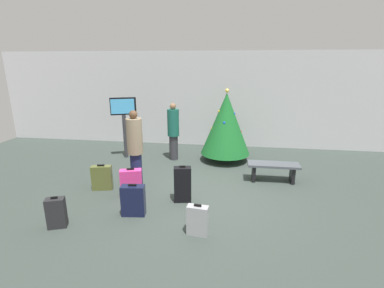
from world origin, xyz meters
TOP-DOWN VIEW (x-y plane):
  - ground_plane at (0.00, 0.00)m, footprint 16.00×16.00m
  - back_wall at (0.00, 4.21)m, footprint 16.00×0.20m
  - holiday_tree at (0.54, 2.49)m, footprint 1.49×1.49m
  - flight_info_kiosk at (-2.62, 2.33)m, footprint 0.76×0.36m
  - waiting_bench at (1.80, 1.03)m, footprint 1.28×0.44m
  - traveller_0 at (-1.59, 0.36)m, footprint 0.53×0.53m
  - traveller_1 at (-1.06, 2.37)m, footprint 0.50×0.50m
  - suitcase_0 at (0.18, -1.57)m, footprint 0.39×0.21m
  - suitcase_1 at (-2.31, -0.05)m, footprint 0.50×0.27m
  - suitcase_2 at (-1.16, -1.09)m, footprint 0.48×0.26m
  - suitcase_3 at (-2.42, -1.71)m, footprint 0.38×0.29m
  - suitcase_4 at (-1.49, -0.30)m, footprint 0.52×0.33m
  - suitcase_5 at (-0.30, -0.38)m, footprint 0.40×0.27m

SIDE VIEW (x-z plane):
  - ground_plane at x=0.00m, z-range 0.00..0.00m
  - suitcase_0 at x=0.18m, z-range -0.02..0.57m
  - suitcase_3 at x=-2.42m, z-range -0.02..0.60m
  - suitcase_1 at x=-2.31m, z-range -0.02..0.61m
  - suitcase_2 at x=-1.16m, z-range -0.02..0.65m
  - suitcase_4 at x=-1.49m, z-range -0.02..0.66m
  - waiting_bench at x=1.80m, z-range 0.11..0.59m
  - suitcase_5 at x=-0.30m, z-range -0.02..0.81m
  - traveller_1 at x=-1.06m, z-range 0.05..1.82m
  - traveller_0 at x=-1.59m, z-range 0.05..1.92m
  - holiday_tree at x=0.54m, z-range 0.06..2.28m
  - flight_info_kiosk at x=-2.62m, z-range 0.36..2.28m
  - back_wall at x=0.00m, z-range 0.00..3.35m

